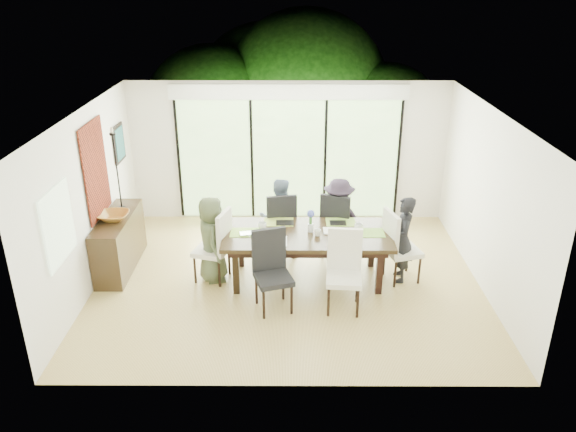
{
  "coord_description": "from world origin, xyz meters",
  "views": [
    {
      "loc": [
        0.04,
        -7.79,
        4.52
      ],
      "look_at": [
        0.0,
        0.25,
        1.0
      ],
      "focal_mm": 35.0,
      "sensor_mm": 36.0,
      "label": 1
    }
  ],
  "objects_px": {
    "person_left_end": "(212,239)",
    "sideboard": "(119,242)",
    "table_top": "(307,235)",
    "chair_left_end": "(211,245)",
    "cup_c": "(359,227)",
    "chair_near_right": "(344,273)",
    "cup_a": "(262,226)",
    "bowl": "(114,216)",
    "person_far_left": "(279,218)",
    "vase": "(311,228)",
    "chair_near_left": "(274,273)",
    "chair_far_left": "(279,223)",
    "person_right_end": "(403,240)",
    "cup_b": "(317,233)",
    "chair_far_right": "(338,223)",
    "chair_right_end": "(403,246)",
    "laptop": "(252,235)",
    "person_far_right": "(338,218)"
  },
  "relations": [
    {
      "from": "table_top",
      "to": "cup_c",
      "type": "relative_size",
      "value": 19.35
    },
    {
      "from": "table_top",
      "to": "chair_left_end",
      "type": "height_order",
      "value": "chair_left_end"
    },
    {
      "from": "table_top",
      "to": "chair_right_end",
      "type": "height_order",
      "value": "chair_right_end"
    },
    {
      "from": "chair_far_right",
      "to": "cup_b",
      "type": "distance_m",
      "value": 1.06
    },
    {
      "from": "chair_left_end",
      "to": "cup_c",
      "type": "bearing_deg",
      "value": 108.62
    },
    {
      "from": "cup_b",
      "to": "sideboard",
      "type": "xyz_separation_m",
      "value": [
        -3.21,
        0.48,
        -0.41
      ]
    },
    {
      "from": "chair_far_left",
      "to": "person_right_end",
      "type": "xyz_separation_m",
      "value": [
        1.93,
        -0.85,
        0.1
      ]
    },
    {
      "from": "person_right_end",
      "to": "person_far_right",
      "type": "distance_m",
      "value": 1.25
    },
    {
      "from": "cup_a",
      "to": "bowl",
      "type": "bearing_deg",
      "value": 176.76
    },
    {
      "from": "chair_far_left",
      "to": "chair_near_right",
      "type": "relative_size",
      "value": 1.0
    },
    {
      "from": "person_right_end",
      "to": "chair_near_right",
      "type": "bearing_deg",
      "value": -44.24
    },
    {
      "from": "chair_far_left",
      "to": "laptop",
      "type": "bearing_deg",
      "value": 55.92
    },
    {
      "from": "person_far_left",
      "to": "cup_a",
      "type": "bearing_deg",
      "value": 65.38
    },
    {
      "from": "laptop",
      "to": "cup_b",
      "type": "bearing_deg",
      "value": -12.7
    },
    {
      "from": "person_far_left",
      "to": "cup_a",
      "type": "xyz_separation_m",
      "value": [
        -0.25,
        -0.68,
        0.17
      ]
    },
    {
      "from": "chair_far_right",
      "to": "bowl",
      "type": "xyz_separation_m",
      "value": [
        -3.61,
        -0.57,
        0.37
      ]
    },
    {
      "from": "person_left_end",
      "to": "person_far_right",
      "type": "relative_size",
      "value": 1.0
    },
    {
      "from": "chair_near_right",
      "to": "bowl",
      "type": "xyz_separation_m",
      "value": [
        -3.56,
        1.15,
        0.37
      ]
    },
    {
      "from": "chair_right_end",
      "to": "person_right_end",
      "type": "bearing_deg",
      "value": 74.21
    },
    {
      "from": "person_far_left",
      "to": "vase",
      "type": "relative_size",
      "value": 10.75
    },
    {
      "from": "cup_a",
      "to": "chair_far_left",
      "type": "bearing_deg",
      "value": 70.35
    },
    {
      "from": "chair_far_left",
      "to": "bowl",
      "type": "height_order",
      "value": "chair_far_left"
    },
    {
      "from": "chair_left_end",
      "to": "cup_b",
      "type": "xyz_separation_m",
      "value": [
        1.65,
        -0.1,
        0.27
      ]
    },
    {
      "from": "table_top",
      "to": "person_left_end",
      "type": "relative_size",
      "value": 1.86
    },
    {
      "from": "chair_far_left",
      "to": "person_far_left",
      "type": "xyz_separation_m",
      "value": [
        0.0,
        -0.02,
        0.1
      ]
    },
    {
      "from": "person_far_right",
      "to": "cup_b",
      "type": "relative_size",
      "value": 12.9
    },
    {
      "from": "chair_far_right",
      "to": "chair_near_left",
      "type": "bearing_deg",
      "value": 78.72
    },
    {
      "from": "chair_near_right",
      "to": "sideboard",
      "type": "relative_size",
      "value": 0.74
    },
    {
      "from": "chair_near_left",
      "to": "person_left_end",
      "type": "xyz_separation_m",
      "value": [
        -0.98,
        0.87,
        0.1
      ]
    },
    {
      "from": "cup_c",
      "to": "chair_near_left",
      "type": "bearing_deg",
      "value": -143.27
    },
    {
      "from": "laptop",
      "to": "chair_left_end",
      "type": "bearing_deg",
      "value": 158.55
    },
    {
      "from": "table_top",
      "to": "chair_left_end",
      "type": "distance_m",
      "value": 1.51
    },
    {
      "from": "person_far_left",
      "to": "vase",
      "type": "distance_m",
      "value": 0.94
    },
    {
      "from": "chair_near_right",
      "to": "person_far_right",
      "type": "xyz_separation_m",
      "value": [
        0.05,
        1.7,
        0.1
      ]
    },
    {
      "from": "chair_far_left",
      "to": "chair_near_left",
      "type": "height_order",
      "value": "same"
    },
    {
      "from": "chair_left_end",
      "to": "chair_right_end",
      "type": "xyz_separation_m",
      "value": [
        3.0,
        0.0,
        0.0
      ]
    },
    {
      "from": "chair_left_end",
      "to": "chair_near_right",
      "type": "height_order",
      "value": "same"
    },
    {
      "from": "chair_near_left",
      "to": "person_far_left",
      "type": "bearing_deg",
      "value": 70.7
    },
    {
      "from": "chair_far_right",
      "to": "cup_a",
      "type": "distance_m",
      "value": 1.46
    },
    {
      "from": "person_left_end",
      "to": "sideboard",
      "type": "bearing_deg",
      "value": 65.58
    },
    {
      "from": "table_top",
      "to": "cup_c",
      "type": "distance_m",
      "value": 0.81
    },
    {
      "from": "person_left_end",
      "to": "laptop",
      "type": "distance_m",
      "value": 0.65
    },
    {
      "from": "chair_near_left",
      "to": "chair_near_right",
      "type": "xyz_separation_m",
      "value": [
        1.0,
        0.0,
        0.0
      ]
    },
    {
      "from": "person_right_end",
      "to": "cup_a",
      "type": "xyz_separation_m",
      "value": [
        -2.18,
        0.15,
        0.17
      ]
    },
    {
      "from": "person_left_end",
      "to": "cup_c",
      "type": "bearing_deg",
      "value": -98.26
    },
    {
      "from": "vase",
      "to": "chair_near_left",
      "type": "bearing_deg",
      "value": -120.87
    },
    {
      "from": "cup_b",
      "to": "chair_near_right",
      "type": "bearing_deg",
      "value": -65.56
    },
    {
      "from": "person_right_end",
      "to": "laptop",
      "type": "distance_m",
      "value": 2.34
    },
    {
      "from": "chair_far_left",
      "to": "chair_near_left",
      "type": "relative_size",
      "value": 1.0
    },
    {
      "from": "chair_far_left",
      "to": "cup_c",
      "type": "height_order",
      "value": "chair_far_left"
    }
  ]
}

